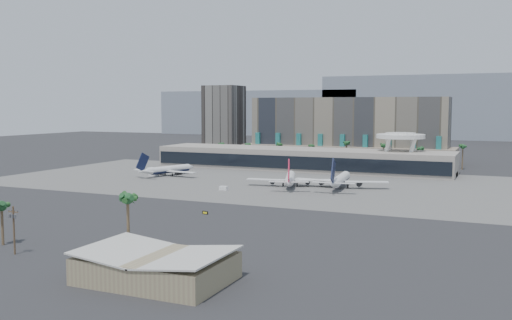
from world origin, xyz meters
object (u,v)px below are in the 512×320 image
at_px(taxiway_sign, 205,213).
at_px(service_vehicle_b, 224,188).
at_px(airliner_right, 340,180).
at_px(service_vehicle_a, 154,174).
at_px(utility_pole, 14,226).
at_px(airliner_left, 168,169).
at_px(airliner_centre, 290,179).

bearing_deg(taxiway_sign, service_vehicle_b, 121.90).
bearing_deg(service_vehicle_b, taxiway_sign, -69.33).
bearing_deg(airliner_right, service_vehicle_a, 172.48).
relative_size(airliner_right, service_vehicle_b, 12.45).
distance_m(utility_pole, airliner_left, 158.98).
bearing_deg(airliner_left, taxiway_sign, -32.99).
distance_m(utility_pole, airliner_centre, 139.90).
xyz_separation_m(airliner_centre, taxiway_sign, (-3.16, -73.46, -3.08)).
xyz_separation_m(service_vehicle_b, taxiway_sign, (19.23, -51.31, -0.38)).
xyz_separation_m(airliner_left, taxiway_sign, (69.42, -85.38, -2.80)).
xyz_separation_m(utility_pole, service_vehicle_a, (-57.19, 145.38, -5.99)).
xyz_separation_m(service_vehicle_a, service_vehicle_b, (55.52, -29.21, -0.25)).
bearing_deg(taxiway_sign, airliner_left, 140.47).
xyz_separation_m(airliner_centre, service_vehicle_b, (-22.39, -22.15, -2.70)).
distance_m(utility_pole, service_vehicle_a, 156.34).
height_order(airliner_right, taxiway_sign, airliner_right).
bearing_deg(airliner_right, airliner_centre, -174.23).
distance_m(utility_pole, service_vehicle_b, 116.34).
relative_size(airliner_centre, service_vehicle_b, 11.41).
relative_size(airliner_right, taxiway_sign, 18.69).
distance_m(utility_pole, airliner_right, 149.22).
bearing_deg(utility_pole, airliner_right, 73.37).
height_order(utility_pole, service_vehicle_b, utility_pole).
bearing_deg(service_vehicle_b, airliner_left, 145.95).
bearing_deg(service_vehicle_b, utility_pole, -89.05).
distance_m(airliner_left, airliner_right, 94.85).
xyz_separation_m(airliner_centre, airliner_right, (21.98, 4.63, 0.19)).
height_order(airliner_centre, service_vehicle_a, airliner_centre).
distance_m(airliner_centre, taxiway_sign, 73.59).
bearing_deg(airliner_centre, utility_pole, -117.14).
xyz_separation_m(utility_pole, taxiway_sign, (17.56, 64.86, -6.62)).
height_order(utility_pole, taxiway_sign, utility_pole).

